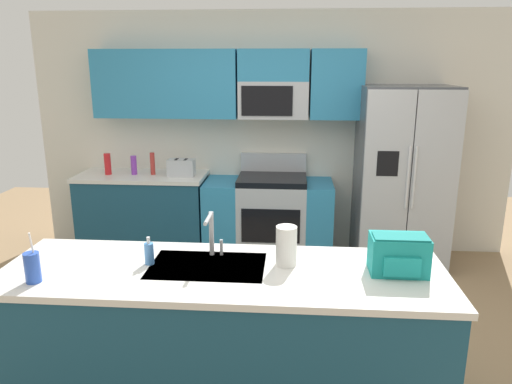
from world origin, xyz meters
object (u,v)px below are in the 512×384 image
Objects in this scene: paper_towel_roll at (286,246)px; refrigerator at (402,178)px; toaster at (181,168)px; sink_faucet at (212,231)px; bottle_purple at (134,165)px; pepper_mill at (153,164)px; soap_dispenser at (149,253)px; range_oven at (268,217)px; backpack at (399,254)px; drink_cup_blue at (32,267)px; bottle_red at (108,164)px.

refrigerator is at bearing 62.81° from paper_towel_roll.
sink_faucet is (0.69, -2.15, 0.08)m from toaster.
bottle_purple is 0.84× the size of paper_towel_roll.
pepper_mill reaches higher than soap_dispenser.
toaster is 0.33m from pepper_mill.
refrigerator is 9.14× the size of bottle_purple.
backpack is at bearing -70.01° from range_oven.
refrigerator is 2.82m from bottle_purple.
paper_towel_roll is (1.15, -2.25, 0.03)m from toaster.
pepper_mill is 0.82× the size of drink_cup_blue.
drink_cup_blue is (-1.15, -2.64, 0.54)m from range_oven.
range_oven is at bearing 66.38° from drink_cup_blue.
sink_faucet is 1.11m from backpack.
backpack is (0.86, -2.36, 0.57)m from range_oven.
backpack reaches higher than toaster.
soap_dispenser is at bearing 179.33° from backpack.
backpack is at bearing 7.75° from drink_cup_blue.
range_oven is 1.45m from refrigerator.
drink_cup_blue is at bearing -152.63° from soap_dispenser.
bottle_purple reaches higher than toaster.
refrigerator is 6.38× the size of drink_cup_blue.
pepper_mill is 0.99× the size of paper_towel_roll.
pepper_mill reaches higher than bottle_purple.
refrigerator is 10.88× the size of soap_dispenser.
drink_cup_blue is at bearing -172.25° from backpack.
paper_towel_roll is at bearing 3.37° from soap_dispenser.
paper_towel_roll is at bearing -62.96° from toaster.
refrigerator is 2.35m from backpack.
drink_cup_blue is 1.21× the size of paper_towel_roll.
toaster is 2.32m from soap_dispenser.
drink_cup_blue is at bearing -77.50° from bottle_red.
pepper_mill is 0.48m from bottle_red.
drink_cup_blue is 0.91× the size of backpack.
range_oven is at bearing 0.11° from pepper_mill.
drink_cup_blue reaches higher than soap_dispenser.
range_oven is 5.67× the size of paper_towel_roll.
refrigerator is 3.10m from bottle_red.
pepper_mill is at bearing 92.06° from drink_cup_blue.
refrigerator reaches higher than paper_towel_roll.
paper_towel_roll is at bearing 174.20° from backpack.
paper_towel_roll is at bearing -11.63° from sink_faucet.
range_oven is 2.30m from sink_faucet.
soap_dispenser is 0.71× the size of paper_towel_roll.
range_oven is at bearing 0.57° from bottle_purple.
pepper_mill is 0.74× the size of backpack.
sink_faucet is 0.47m from paper_towel_roll.
range_oven is 2.48m from soap_dispenser.
backpack is (1.10, -0.16, -0.05)m from sink_faucet.
bottle_purple is 2.83m from paper_towel_roll.
toaster is at bearing 98.25° from soap_dispenser.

